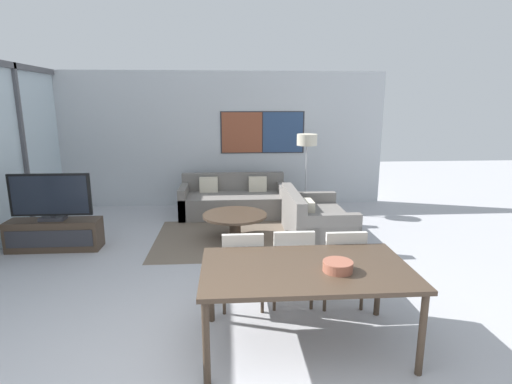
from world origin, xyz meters
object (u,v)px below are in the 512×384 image
Objects in this scene: dining_chair_left at (243,264)px; fruit_bowl at (338,266)px; dining_chair_centre at (292,261)px; dining_chair_right at (342,261)px; sofa_side at (312,222)px; sofa_main at (234,201)px; coffee_table at (235,220)px; tv_console at (55,235)px; dining_table at (306,274)px; floor_lamp at (307,145)px; television at (50,197)px.

fruit_bowl is at bearing -46.64° from dining_chair_left.
dining_chair_right is (0.53, -0.05, 0.00)m from dining_chair_centre.
sofa_side is 2.52m from dining_chair_left.
sofa_main and sofa_side have the same top height.
coffee_table is 1.18× the size of dining_chair_right.
dining_chair_left is at bearing -35.25° from tv_console.
dining_table is 7.06× the size of fruit_bowl.
dining_chair_centre is at bearing 106.19° from fruit_bowl.
dining_chair_left is at bearing -110.50° from floor_lamp.
floor_lamp reaches higher than dining_chair_left.
dining_chair_right is at bearing -5.72° from dining_chair_centre.
television is at bearing 90.00° from tv_console.
sofa_main reaches higher than tv_console.
dining_chair_left is 1.06m from dining_chair_right.
dining_chair_right is (0.53, 0.71, -0.19)m from dining_table.
floor_lamp is at bearing 82.33° from fruit_bowl.
television is at bearing -156.62° from floor_lamp.
fruit_bowl reaches higher than dining_table.
dining_chair_right is (1.06, -0.01, 0.00)m from dining_chair_left.
floor_lamp is at bearing -6.71° from sofa_side.
coffee_table is 1.18× the size of dining_chair_centre.
floor_lamp is (0.62, 4.57, 0.55)m from fruit_bowl.
coffee_table is 0.66× the size of floor_lamp.
sofa_side is at bearing -2.27° from coffee_table.
tv_console is at bearing 144.75° from dining_chair_left.
tv_console is at bearing -173.79° from coffee_table.
coffee_table is at bearing 105.05° from fruit_bowl.
dining_chair_left is 3.36× the size of fruit_bowl.
sofa_main is at bearing 97.35° from dining_table.
floor_lamp is at bearing 84.88° from dining_chair_right.
sofa_main is at bearing 90.64° from dining_chair_left.
television reaches higher than sofa_main.
television is 0.74× the size of floor_lamp.
tv_console is 5.16× the size of fruit_bowl.
television is 4.49× the size of fruit_bowl.
dining_chair_left is at bearing 133.36° from fruit_bowl.
dining_chair_right reaches higher than tv_console.
fruit_bowl is at bearing -73.81° from dining_chair_centre.
tv_console is 4.26m from dining_table.
sofa_side is 3.10m from fruit_bowl.
floor_lamp is (0.87, 4.47, 0.66)m from dining_table.
dining_chair_right is at bearing -27.19° from television.
dining_chair_right reaches higher than sofa_main.
dining_chair_right is at bearing 71.12° from fruit_bowl.
fruit_bowl is at bearing -23.21° from dining_table.
dining_chair_left is (-1.22, -2.19, 0.24)m from sofa_side.
floor_lamp is at bearing 46.17° from coffee_table.
dining_table is (0.57, -2.96, 0.39)m from coffee_table.
coffee_table is at bearing 104.59° from dining_chair_centre.
dining_chair_centre reaches higher than coffee_table.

